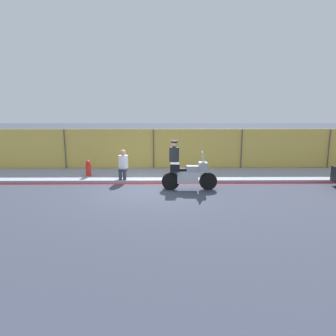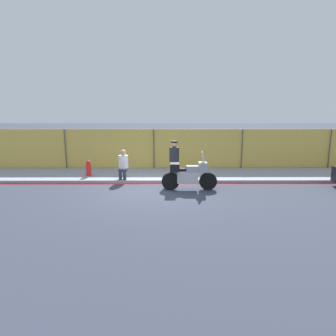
{
  "view_description": "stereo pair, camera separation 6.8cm",
  "coord_description": "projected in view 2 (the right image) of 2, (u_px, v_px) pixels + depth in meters",
  "views": [
    {
      "loc": [
        0.59,
        -11.32,
        3.13
      ],
      "look_at": [
        0.72,
        1.1,
        0.71
      ],
      "focal_mm": 32.0,
      "sensor_mm": 36.0,
      "label": 1
    },
    {
      "loc": [
        0.65,
        -11.32,
        3.13
      ],
      "look_at": [
        0.72,
        1.1,
        0.71
      ],
      "focal_mm": 32.0,
      "sensor_mm": 36.0,
      "label": 2
    }
  ],
  "objects": [
    {
      "name": "curb_paint_stripe",
      "position": [
        151.0,
        184.0,
        12.83
      ],
      "size": [
        33.92,
        0.18,
        0.01
      ],
      "color": "red",
      "rests_on": "ground_plane"
    },
    {
      "name": "storefront_fence",
      "position": [
        154.0,
        150.0,
        15.57
      ],
      "size": [
        32.22,
        0.17,
        2.16
      ],
      "color": "gold",
      "rests_on": "ground_plane"
    },
    {
      "name": "person_seated_on_curb",
      "position": [
        123.0,
        163.0,
        13.2
      ],
      "size": [
        0.42,
        0.68,
        1.28
      ],
      "color": "#2D3342",
      "rests_on": "sidewalk"
    },
    {
      "name": "sidewalk",
      "position": [
        153.0,
        175.0,
        14.29
      ],
      "size": [
        33.92,
        2.82,
        0.13
      ],
      "color": "#8E93A3",
      "rests_on": "ground_plane"
    },
    {
      "name": "fire_hydrant",
      "position": [
        89.0,
        168.0,
        13.75
      ],
      "size": [
        0.24,
        0.3,
        0.72
      ],
      "color": "red",
      "rests_on": "sidewalk"
    },
    {
      "name": "officer_standing",
      "position": [
        174.0,
        159.0,
        13.31
      ],
      "size": [
        0.44,
        0.44,
        1.65
      ],
      "color": "#1E2328",
      "rests_on": "sidewalk"
    },
    {
      "name": "ground_plane",
      "position": [
        150.0,
        191.0,
        11.7
      ],
      "size": [
        120.0,
        120.0,
        0.0
      ],
      "primitive_type": "plane",
      "color": "#333847"
    },
    {
      "name": "motorcycle",
      "position": [
        189.0,
        174.0,
        11.78
      ],
      "size": [
        2.19,
        0.51,
        1.53
      ],
      "rotation": [
        0.0,
        0.0,
        0.0
      ],
      "color": "black",
      "rests_on": "ground_plane"
    }
  ]
}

